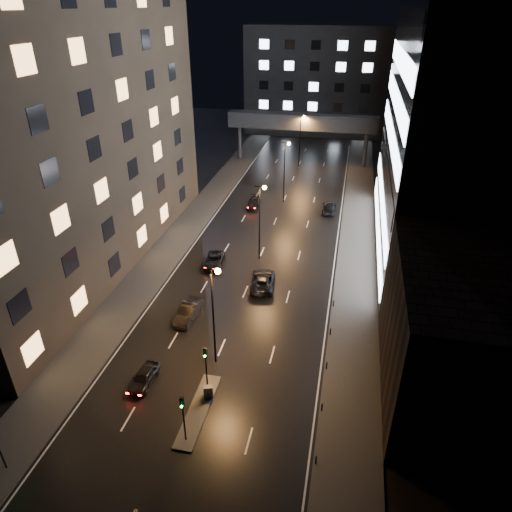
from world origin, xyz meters
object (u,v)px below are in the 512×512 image
object	(u,v)px
car_away_c	(214,261)
car_toward_b	(329,207)
car_away_a	(144,377)
car_away_b	(189,311)
car_away_d	(254,203)
car_toward_a	(263,280)
utility_cabinet	(208,392)

from	to	relation	value
car_away_c	car_toward_b	xyz separation A→B (m)	(13.02, 20.33, 0.06)
car_away_a	car_away_c	size ratio (longest dim) A/B	0.82
car_away_b	car_toward_b	size ratio (longest dim) A/B	0.98
car_away_d	car_away_c	bearing A→B (deg)	-97.77
car_away_b	car_toward_a	distance (m)	10.04
car_toward_a	car_away_d	bearing A→B (deg)	-82.20
car_away_a	utility_cabinet	distance (m)	6.06
car_away_d	utility_cabinet	distance (m)	41.57
car_away_a	car_away_b	distance (m)	9.91
car_away_c	car_away_d	world-z (taller)	car_away_d
car_away_b	utility_cabinet	size ratio (longest dim) A/B	4.20
car_away_b	car_toward_a	world-z (taller)	car_away_b
car_away_a	car_away_d	distance (m)	40.77
car_away_d	car_toward_b	size ratio (longest dim) A/B	0.93
car_away_c	car_toward_a	bearing A→B (deg)	-33.54
car_away_b	car_away_a	bearing A→B (deg)	-89.62
car_toward_b	car_away_d	bearing A→B (deg)	2.43
car_away_a	utility_cabinet	world-z (taller)	car_away_a
car_away_d	car_toward_a	bearing A→B (deg)	-80.38
car_away_a	car_toward_b	world-z (taller)	car_toward_b
car_away_a	car_toward_a	distance (m)	18.96
car_away_d	car_toward_a	size ratio (longest dim) A/B	0.82
car_away_b	car_away_c	size ratio (longest dim) A/B	1.02
car_away_a	car_toward_a	size ratio (longest dim) A/B	0.69
car_away_c	car_away_a	bearing A→B (deg)	-96.95
car_away_c	car_away_d	size ratio (longest dim) A/B	1.02
car_away_c	utility_cabinet	world-z (taller)	car_away_c
car_away_d	utility_cabinet	world-z (taller)	car_away_d
car_away_b	car_toward_b	bearing A→B (deg)	72.42
car_away_d	car_toward_b	distance (m)	12.12
car_away_c	car_toward_b	size ratio (longest dim) A/B	0.95
car_away_c	utility_cabinet	bearing A→B (deg)	-81.34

